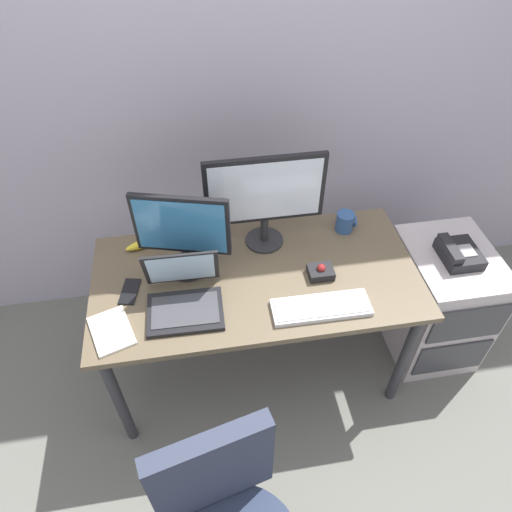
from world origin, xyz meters
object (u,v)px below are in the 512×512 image
laptop (184,296)px  trackball_mouse (321,272)px  coffee_mug (345,222)px  keyboard (321,307)px  monitor_side (182,231)px  cell_phone (130,292)px  desk_phone (458,254)px  file_cabinet (437,301)px  paper_notepad (111,331)px  banana (145,243)px  monitor_main (265,195)px

laptop → trackball_mouse: 0.61m
laptop → coffee_mug: (0.80, 0.35, -0.00)m
keyboard → coffee_mug: (0.24, 0.47, 0.04)m
monitor_side → cell_phone: (-0.25, -0.10, -0.22)m
cell_phone → desk_phone: bearing=12.0°
file_cabinet → monitor_side: 1.41m
desk_phone → paper_notepad: bearing=-172.5°
monitor_side → banana: bearing=136.8°
keyboard → banana: 0.88m
keyboard → coffee_mug: size_ratio=4.23×
monitor_side → trackball_mouse: bearing=-13.5°
coffee_mug → banana: (-0.96, 0.03, -0.03)m
monitor_side → coffee_mug: 0.81m
monitor_side → laptop: (-0.02, -0.21, -0.17)m
desk_phone → laptop: (-1.28, -0.11, 0.07)m
keyboard → laptop: size_ratio=1.30×
trackball_mouse → monitor_side: bearing=166.5°
laptop → trackball_mouse: laptop is taller
coffee_mug → paper_notepad: bearing=-157.9°
trackball_mouse → monitor_main: bearing=128.9°
monitor_side → cell_phone: size_ratio=2.82×
paper_notepad → banana: banana is taller
monitor_main → desk_phone: bearing=-13.4°
keyboard → banana: bearing=145.1°
monitor_side → cell_phone: 0.35m
coffee_mug → banana: coffee_mug is taller
file_cabinet → trackball_mouse: 0.81m
paper_notepad → file_cabinet: bearing=8.0°
monitor_main → monitor_side: monitor_main is taller
monitor_side → coffee_mug: (0.77, 0.14, -0.18)m
monitor_main → laptop: size_ratio=1.68×
monitor_main → laptop: (-0.39, -0.32, -0.22)m
laptop → banana: laptop is taller
keyboard → cell_phone: bearing=164.3°
keyboard → cell_phone: (-0.79, 0.22, -0.01)m
paper_notepad → cell_phone: 0.21m
cell_phone → monitor_side: bearing=34.1°
laptop → paper_notepad: size_ratio=1.52×
monitor_main → banana: size_ratio=2.80×
monitor_side → trackball_mouse: (0.58, -0.14, -0.20)m
banana → desk_phone: bearing=-10.5°
file_cabinet → desk_phone: 0.37m
laptop → monitor_side: bearing=83.9°
cell_phone → banana: size_ratio=0.75×
monitor_main → coffee_mug: bearing=3.2°
monitor_side → trackball_mouse: 0.63m
cell_phone → laptop: bearing=-12.0°
monitor_side → paper_notepad: monitor_side is taller
desk_phone → coffee_mug: (-0.49, 0.24, 0.06)m
file_cabinet → banana: 1.53m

